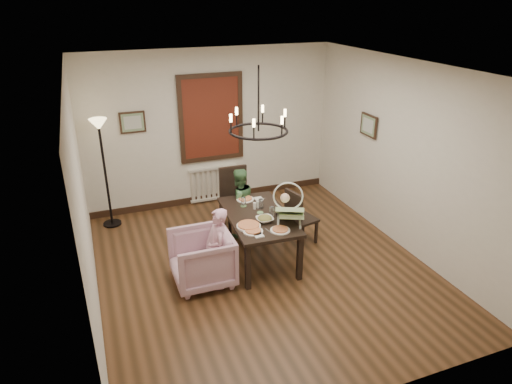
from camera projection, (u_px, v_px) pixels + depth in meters
room_shell at (253, 168)px, 6.32m from camera, size 4.51×5.00×2.81m
dining_table at (258, 220)px, 6.56m from camera, size 0.94×1.57×0.71m
chair_far at (237, 200)px, 7.41m from camera, size 0.47×0.47×1.06m
chair_right at (302, 216)px, 7.07m from camera, size 0.48×0.48×0.90m
armchair at (202, 259)px, 6.10m from camera, size 0.81×0.79×0.73m
elderly_woman at (219, 255)px, 5.99m from camera, size 0.29×0.38×0.93m
seated_man at (239, 208)px, 7.26m from camera, size 0.52×0.44×0.95m
baby_bouncer at (289, 209)px, 6.25m from camera, size 0.65×0.73×0.40m
salad_bowl at (265, 219)px, 6.32m from camera, size 0.29×0.29×0.07m
pizza_platter at (249, 225)px, 6.18m from camera, size 0.33×0.33×0.04m
drinking_glass at (272, 211)px, 6.47m from camera, size 0.07×0.07×0.13m
window_blinds at (211, 118)px, 8.03m from camera, size 1.00×0.03×1.40m
radiator at (214, 183)px, 8.55m from camera, size 0.92×0.12×0.62m
picture_back at (133, 122)px, 7.57m from camera, size 0.42×0.03×0.36m
picture_right at (369, 125)px, 7.40m from camera, size 0.03×0.42×0.36m
floor_lamp at (106, 175)px, 7.42m from camera, size 0.30×0.30×1.80m
chandelier at (258, 131)px, 6.03m from camera, size 0.80×0.80×0.04m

